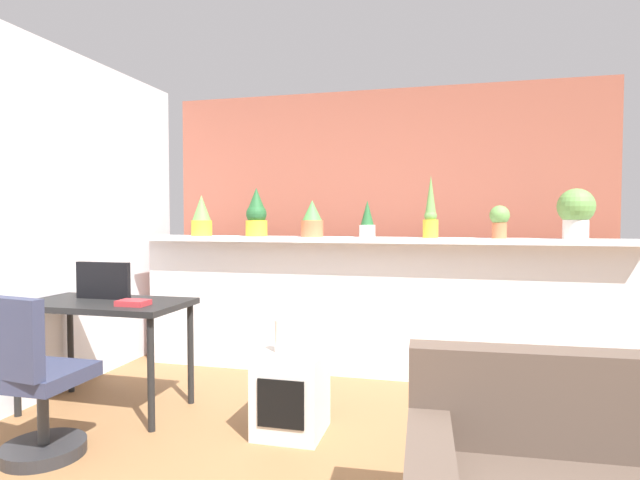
{
  "coord_description": "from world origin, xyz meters",
  "views": [
    {
      "loc": [
        0.62,
        -2.21,
        1.31
      ],
      "look_at": [
        -0.25,
        1.25,
        1.16
      ],
      "focal_mm": 28.91,
      "sensor_mm": 36.0,
      "label": 1
    }
  ],
  "objects_px": {
    "potted_plant_6": "(576,211)",
    "desk": "(106,313)",
    "potted_plant_0": "(202,217)",
    "potted_plant_2": "(312,220)",
    "potted_plant_4": "(431,212)",
    "vase_on_shelf": "(281,336)",
    "potted_plant_5": "(500,220)",
    "book_on_desk": "(133,303)",
    "potted_plant_3": "(367,221)",
    "office_chair": "(33,390)",
    "side_cube_shelf": "(291,393)",
    "tv_monitor": "(103,280)",
    "potted_plant_1": "(256,214)"
  },
  "relations": [
    {
      "from": "desk",
      "to": "side_cube_shelf",
      "type": "distance_m",
      "value": 1.41
    },
    {
      "from": "potted_plant_6",
      "to": "desk",
      "type": "height_order",
      "value": "potted_plant_6"
    },
    {
      "from": "potted_plant_6",
      "to": "potted_plant_4",
      "type": "bearing_deg",
      "value": 179.42
    },
    {
      "from": "side_cube_shelf",
      "to": "book_on_desk",
      "type": "relative_size",
      "value": 2.6
    },
    {
      "from": "potted_plant_0",
      "to": "tv_monitor",
      "type": "relative_size",
      "value": 0.88
    },
    {
      "from": "tv_monitor",
      "to": "potted_plant_3",
      "type": "bearing_deg",
      "value": 32.84
    },
    {
      "from": "office_chair",
      "to": "potted_plant_5",
      "type": "bearing_deg",
      "value": 36.78
    },
    {
      "from": "side_cube_shelf",
      "to": "vase_on_shelf",
      "type": "height_order",
      "value": "vase_on_shelf"
    },
    {
      "from": "potted_plant_0",
      "to": "tv_monitor",
      "type": "xyz_separation_m",
      "value": [
        -0.21,
        -1.08,
        -0.45
      ]
    },
    {
      "from": "tv_monitor",
      "to": "vase_on_shelf",
      "type": "height_order",
      "value": "tv_monitor"
    },
    {
      "from": "potted_plant_3",
      "to": "potted_plant_6",
      "type": "height_order",
      "value": "potted_plant_6"
    },
    {
      "from": "potted_plant_5",
      "to": "side_cube_shelf",
      "type": "xyz_separation_m",
      "value": [
        -1.3,
        -1.23,
        -1.05
      ]
    },
    {
      "from": "potted_plant_3",
      "to": "potted_plant_4",
      "type": "height_order",
      "value": "potted_plant_4"
    },
    {
      "from": "vase_on_shelf",
      "to": "book_on_desk",
      "type": "relative_size",
      "value": 1.04
    },
    {
      "from": "potted_plant_0",
      "to": "desk",
      "type": "bearing_deg",
      "value": -96.38
    },
    {
      "from": "potted_plant_0",
      "to": "potted_plant_5",
      "type": "height_order",
      "value": "potted_plant_0"
    },
    {
      "from": "potted_plant_0",
      "to": "potted_plant_2",
      "type": "bearing_deg",
      "value": -0.33
    },
    {
      "from": "potted_plant_6",
      "to": "side_cube_shelf",
      "type": "bearing_deg",
      "value": -146.06
    },
    {
      "from": "vase_on_shelf",
      "to": "potted_plant_3",
      "type": "bearing_deg",
      "value": 75.27
    },
    {
      "from": "potted_plant_1",
      "to": "desk",
      "type": "relative_size",
      "value": 0.38
    },
    {
      "from": "potted_plant_4",
      "to": "vase_on_shelf",
      "type": "xyz_separation_m",
      "value": [
        -0.84,
        -1.27,
        -0.76
      ]
    },
    {
      "from": "tv_monitor",
      "to": "side_cube_shelf",
      "type": "xyz_separation_m",
      "value": [
        1.42,
        -0.15,
        -0.63
      ]
    },
    {
      "from": "potted_plant_0",
      "to": "potted_plant_3",
      "type": "distance_m",
      "value": 1.49
    },
    {
      "from": "potted_plant_1",
      "to": "potted_plant_5",
      "type": "relative_size",
      "value": 1.65
    },
    {
      "from": "potted_plant_0",
      "to": "side_cube_shelf",
      "type": "xyz_separation_m",
      "value": [
        1.21,
        -1.23,
        -1.08
      ]
    },
    {
      "from": "potted_plant_3",
      "to": "book_on_desk",
      "type": "distance_m",
      "value": 1.92
    },
    {
      "from": "office_chair",
      "to": "vase_on_shelf",
      "type": "xyz_separation_m",
      "value": [
        1.19,
        0.66,
        0.21
      ]
    },
    {
      "from": "potted_plant_4",
      "to": "office_chair",
      "type": "xyz_separation_m",
      "value": [
        -2.03,
        -1.93,
        -0.97
      ]
    },
    {
      "from": "potted_plant_3",
      "to": "potted_plant_5",
      "type": "height_order",
      "value": "potted_plant_3"
    },
    {
      "from": "potted_plant_3",
      "to": "book_on_desk",
      "type": "height_order",
      "value": "potted_plant_3"
    },
    {
      "from": "potted_plant_6",
      "to": "office_chair",
      "type": "distance_m",
      "value": 3.77
    },
    {
      "from": "tv_monitor",
      "to": "book_on_desk",
      "type": "bearing_deg",
      "value": -27.7
    },
    {
      "from": "potted_plant_4",
      "to": "potted_plant_5",
      "type": "relative_size",
      "value": 1.96
    },
    {
      "from": "potted_plant_5",
      "to": "book_on_desk",
      "type": "relative_size",
      "value": 1.33
    },
    {
      "from": "potted_plant_5",
      "to": "desk",
      "type": "distance_m",
      "value": 2.96
    },
    {
      "from": "potted_plant_0",
      "to": "potted_plant_6",
      "type": "xyz_separation_m",
      "value": [
        3.06,
        0.01,
        0.04
      ]
    },
    {
      "from": "vase_on_shelf",
      "to": "book_on_desk",
      "type": "xyz_separation_m",
      "value": [
        -1.0,
        -0.03,
        0.17
      ]
    },
    {
      "from": "potted_plant_2",
      "to": "side_cube_shelf",
      "type": "distance_m",
      "value": 1.63
    },
    {
      "from": "potted_plant_2",
      "to": "potted_plant_5",
      "type": "bearing_deg",
      "value": 0.14
    },
    {
      "from": "potted_plant_0",
      "to": "potted_plant_5",
      "type": "bearing_deg",
      "value": -0.05
    },
    {
      "from": "potted_plant_0",
      "to": "vase_on_shelf",
      "type": "xyz_separation_m",
      "value": [
        1.16,
        -1.24,
        -0.73
      ]
    },
    {
      "from": "office_chair",
      "to": "side_cube_shelf",
      "type": "relative_size",
      "value": 1.82
    },
    {
      "from": "desk",
      "to": "book_on_desk",
      "type": "distance_m",
      "value": 0.33
    },
    {
      "from": "potted_plant_1",
      "to": "desk",
      "type": "bearing_deg",
      "value": -118.8
    },
    {
      "from": "potted_plant_1",
      "to": "office_chair",
      "type": "relative_size",
      "value": 0.46
    },
    {
      "from": "potted_plant_5",
      "to": "book_on_desk",
      "type": "xyz_separation_m",
      "value": [
        -2.36,
        -1.27,
        -0.54
      ]
    },
    {
      "from": "potted_plant_2",
      "to": "tv_monitor",
      "type": "distance_m",
      "value": 1.69
    },
    {
      "from": "potted_plant_2",
      "to": "potted_plant_4",
      "type": "height_order",
      "value": "potted_plant_4"
    },
    {
      "from": "potted_plant_4",
      "to": "potted_plant_5",
      "type": "distance_m",
      "value": 0.53
    },
    {
      "from": "desk",
      "to": "office_chair",
      "type": "bearing_deg",
      "value": -82.49
    }
  ]
}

